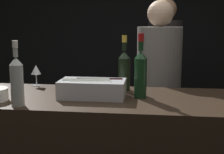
% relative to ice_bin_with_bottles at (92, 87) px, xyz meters
% --- Properties ---
extents(wall_back_chalkboard, '(6.40, 0.06, 2.80)m').
position_rel_ice_bin_with_bottles_xyz_m(wall_back_chalkboard, '(0.12, 2.45, 0.30)').
color(wall_back_chalkboard, black).
rests_on(wall_back_chalkboard, ground_plane).
extents(ice_bin_with_bottles, '(0.40, 0.22, 0.12)m').
position_rel_ice_bin_with_bottles_xyz_m(ice_bin_with_bottles, '(0.00, 0.00, 0.00)').
color(ice_bin_with_bottles, silver).
rests_on(ice_bin_with_bottles, bar_counter).
extents(wine_glass, '(0.07, 0.07, 0.15)m').
position_rel_ice_bin_with_bottles_xyz_m(wine_glass, '(-0.47, 0.29, 0.05)').
color(wine_glass, silver).
rests_on(wine_glass, bar_counter).
extents(red_wine_bottle_burgundy, '(0.08, 0.08, 0.39)m').
position_rel_ice_bin_with_bottles_xyz_m(red_wine_bottle_burgundy, '(0.29, 0.03, 0.10)').
color(red_wine_bottle_burgundy, '#143319').
rests_on(red_wine_bottle_burgundy, bar_counter).
extents(champagne_bottle, '(0.08, 0.08, 0.37)m').
position_rel_ice_bin_with_bottles_xyz_m(champagne_bottle, '(0.18, 0.22, 0.09)').
color(champagne_bottle, black).
rests_on(champagne_bottle, bar_counter).
extents(white_wine_bottle, '(0.07, 0.07, 0.36)m').
position_rel_ice_bin_with_bottles_xyz_m(white_wine_bottle, '(-0.37, -0.25, 0.09)').
color(white_wine_bottle, '#B2B7AD').
rests_on(white_wine_bottle, bar_counter).
extents(person_in_hoodie, '(0.36, 0.36, 1.67)m').
position_rel_ice_bin_with_bottles_xyz_m(person_in_hoodie, '(0.42, 0.72, -0.17)').
color(person_in_hoodie, black).
rests_on(person_in_hoodie, ground_plane).
extents(person_blond_tee, '(0.33, 0.33, 1.72)m').
position_rel_ice_bin_with_bottles_xyz_m(person_blond_tee, '(0.48, 1.29, -0.13)').
color(person_blond_tee, black).
rests_on(person_blond_tee, ground_plane).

